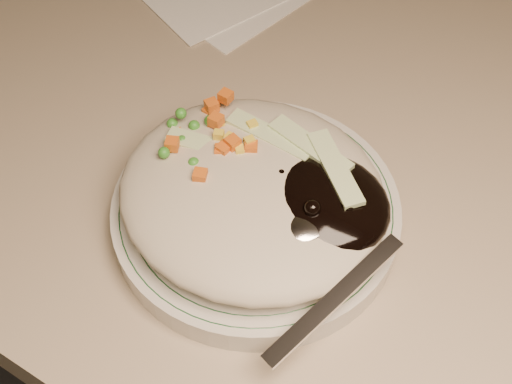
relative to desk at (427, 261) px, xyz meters
The scene contains 4 objects.
desk is the anchor object (origin of this frame).
plate 0.29m from the desk, 121.19° to the right, with size 0.21×0.21×0.02m, color beige.
plate_rim 0.30m from the desk, 121.19° to the right, with size 0.20×0.20×0.00m.
meal 0.31m from the desk, 120.01° to the right, with size 0.21×0.19×0.05m.
Camera 1 is at (0.06, 0.95, 1.18)m, focal length 50.00 mm.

